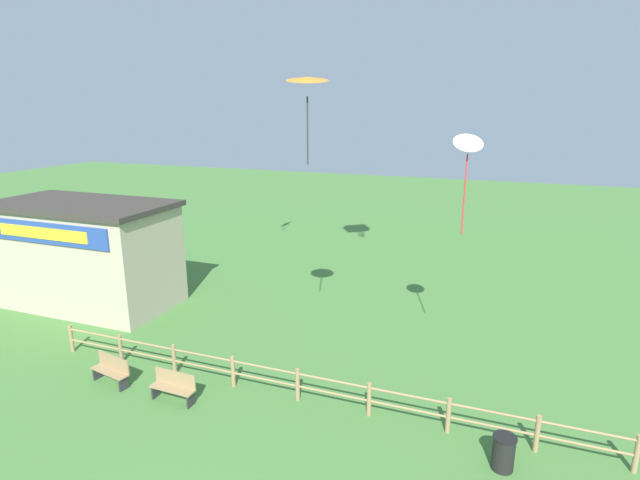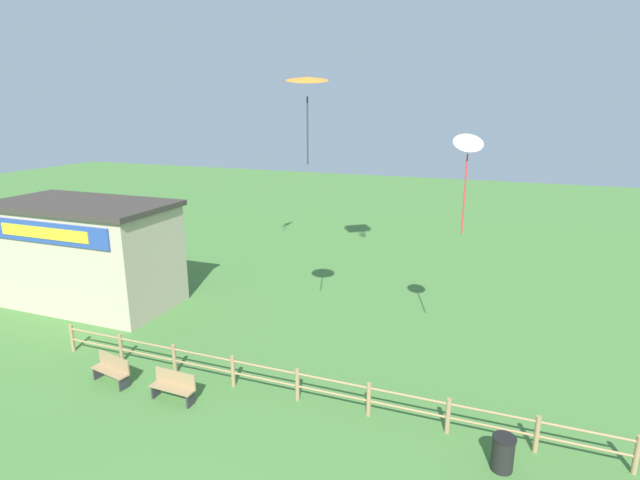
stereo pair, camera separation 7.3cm
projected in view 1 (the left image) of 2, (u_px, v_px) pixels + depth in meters
wooden_fence at (298, 382)px, 15.53m from camera, size 18.54×0.14×1.08m
seaside_building at (86, 253)px, 22.85m from camera, size 8.24×4.30×4.81m
park_bench_near_fence at (174, 386)px, 15.55m from camera, size 1.51×0.45×0.96m
park_bench_by_building at (112, 369)px, 16.53m from camera, size 1.55×0.68×0.96m
trash_bin at (503, 453)px, 12.60m from camera, size 0.60×0.60×0.93m
kite_orange_delta at (307, 80)px, 14.85m from camera, size 1.66×1.66×2.70m
kite_white_delta at (468, 147)px, 14.93m from camera, size 1.10×1.03×3.12m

